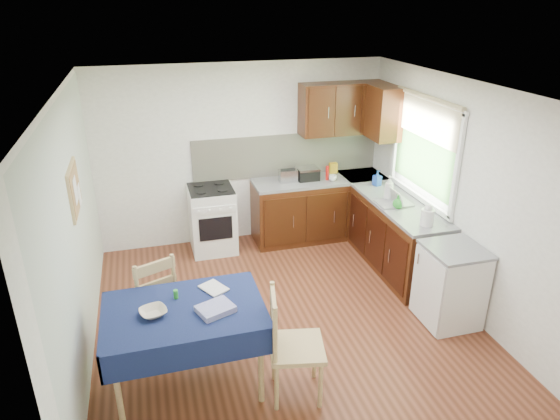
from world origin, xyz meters
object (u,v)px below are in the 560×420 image
object	(u,v)px
dining_table	(185,319)
chair_near	(291,342)
chair_far	(152,298)
sandwich_press	(307,173)
dish_rack	(394,202)
toaster	(288,176)
kettle	(427,216)

from	to	relation	value
dining_table	chair_near	size ratio (longest dim) A/B	1.31
chair_far	sandwich_press	xyz separation A→B (m)	(2.25, 1.93, 0.44)
dish_rack	chair_far	bearing A→B (deg)	-162.13
sandwich_press	dining_table	bearing A→B (deg)	-107.34
toaster	sandwich_press	size ratio (longest dim) A/B	0.83
dish_rack	kettle	bearing A→B (deg)	-81.48
dining_table	dish_rack	size ratio (longest dim) A/B	3.32
chair_far	dish_rack	world-z (taller)	dish_rack
toaster	kettle	xyz separation A→B (m)	(1.10, -1.79, 0.02)
chair_far	sandwich_press	size ratio (longest dim) A/B	3.46
dining_table	sandwich_press	distance (m)	3.30
chair_near	sandwich_press	distance (m)	3.20
dining_table	sandwich_press	bearing A→B (deg)	77.59
dining_table	chair_far	xyz separation A→B (m)	(-0.26, 0.69, -0.18)
sandwich_press	toaster	bearing A→B (deg)	-156.02
dining_table	chair_near	distance (m)	0.93
chair_near	kettle	world-z (taller)	kettle
sandwich_press	dish_rack	world-z (taller)	dish_rack
dining_table	kettle	size ratio (longest dim) A/B	5.43
toaster	sandwich_press	xyz separation A→B (m)	(0.29, 0.02, -0.00)
sandwich_press	dish_rack	bearing A→B (deg)	-37.04
kettle	chair_far	bearing A→B (deg)	-177.65
dish_rack	kettle	size ratio (longest dim) A/B	1.63
chair_near	sandwich_press	bearing A→B (deg)	-9.38
chair_near	dish_rack	bearing A→B (deg)	-34.59
dining_table	kettle	world-z (taller)	kettle
dining_table	chair_near	bearing A→B (deg)	3.09
chair_far	sandwich_press	world-z (taller)	sandwich_press
dining_table	chair_near	xyz separation A→B (m)	(0.85, -0.34, -0.17)
dining_table	toaster	distance (m)	3.12
sandwich_press	dish_rack	size ratio (longest dim) A/B	0.72
chair_near	dish_rack	xyz separation A→B (m)	(1.88, 1.81, 0.37)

